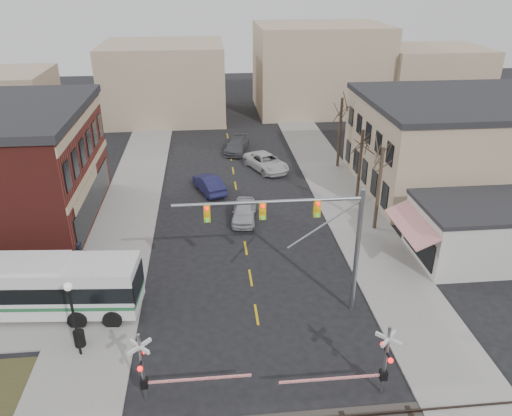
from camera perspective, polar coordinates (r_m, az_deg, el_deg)
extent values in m
plane|color=black|center=(29.17, 0.47, -14.48)|extent=(160.00, 160.00, 0.00)
cube|color=gray|center=(46.69, -13.91, 1.15)|extent=(5.00, 60.00, 0.12)
cube|color=gray|center=(47.69, 9.27, 2.11)|extent=(5.00, 60.00, 0.12)
cube|color=tan|center=(41.93, -18.48, 4.01)|extent=(0.10, 15.00, 0.50)
cube|color=tan|center=(40.70, -19.28, 9.38)|extent=(0.10, 15.00, 0.70)
cube|color=black|center=(42.86, -18.03, 0.91)|extent=(0.08, 13.00, 2.60)
cube|color=tan|center=(50.97, 23.41, 6.59)|extent=(20.00, 15.00, 8.00)
cube|color=#262628|center=(49.90, 24.27, 11.19)|extent=(20.30, 15.30, 0.50)
cube|color=beige|center=(38.40, 23.75, -2.68)|extent=(8.00, 6.00, 4.00)
cube|color=#262628|center=(37.51, 24.32, 0.22)|extent=(8.20, 6.20, 0.30)
cube|color=red|center=(35.89, 17.31, -1.76)|extent=(1.68, 6.00, 0.87)
cylinder|color=#382B21|center=(39.64, 13.84, 2.11)|extent=(0.28, 0.28, 6.75)
cylinder|color=#382B21|center=(45.08, 11.79, 4.90)|extent=(0.28, 0.28, 6.30)
cylinder|color=#382B21|center=(52.26, 9.55, 8.47)|extent=(0.28, 0.28, 7.20)
cube|color=silver|center=(32.71, -24.97, -8.07)|extent=(13.61, 4.00, 3.02)
cube|color=black|center=(32.59, -25.04, -7.75)|extent=(13.65, 4.04, 1.01)
cube|color=#216336|center=(33.06, -24.76, -9.05)|extent=(13.65, 4.04, 0.22)
cylinder|color=black|center=(33.45, -24.53, -10.08)|extent=(1.35, 2.99, 1.12)
cylinder|color=gray|center=(29.48, 11.45, -5.07)|extent=(0.28, 0.28, 8.00)
cylinder|color=gray|center=(26.81, 1.43, 0.70)|extent=(10.37, 0.20, 0.20)
cube|color=gold|center=(27.47, 6.98, -0.01)|extent=(0.35, 0.30, 1.00)
cube|color=gold|center=(26.99, 0.75, -0.29)|extent=(0.35, 0.30, 1.00)
cube|color=gold|center=(26.85, -5.62, -0.57)|extent=(0.35, 0.30, 1.00)
cylinder|color=gray|center=(24.96, -12.85, -17.45)|extent=(0.16, 0.16, 4.00)
cube|color=silver|center=(24.11, -13.16, -15.18)|extent=(1.00, 1.00, 0.18)
cube|color=silver|center=(24.11, -13.16, -15.18)|extent=(1.00, 1.00, 0.18)
sphere|color=#FF0C0C|center=(24.23, -13.11, -17.46)|extent=(0.26, 0.26, 0.26)
sphere|color=#FF0C0C|center=(25.04, -12.83, -15.75)|extent=(0.26, 0.26, 0.26)
cube|color=black|center=(25.57, -12.65, -18.93)|extent=(0.35, 0.35, 0.50)
cube|color=#FF0C0C|center=(25.35, -6.49, -18.83)|extent=(5.00, 0.10, 0.10)
cylinder|color=gray|center=(25.53, 14.57, -16.51)|extent=(0.16, 0.16, 4.00)
cube|color=silver|center=(24.70, 14.91, -14.26)|extent=(1.00, 1.00, 0.18)
cube|color=silver|center=(24.70, 14.91, -14.26)|extent=(1.00, 1.00, 0.18)
sphere|color=#FF0C0C|center=(24.83, 15.13, -16.48)|extent=(0.26, 0.26, 0.26)
sphere|color=#FF0C0C|center=(25.59, 14.28, -14.87)|extent=(0.26, 0.26, 0.26)
cube|color=black|center=(26.13, 14.34, -17.98)|extent=(0.35, 0.35, 0.50)
cube|color=#FF0C0C|center=(25.46, 8.52, -18.74)|extent=(5.00, 0.10, 0.10)
cylinder|color=black|center=(28.20, -19.99, -12.21)|extent=(0.14, 0.14, 4.18)
sphere|color=silver|center=(26.95, -20.70, -8.42)|extent=(0.44, 0.44, 0.44)
cylinder|color=black|center=(29.76, -19.52, -13.86)|extent=(0.60, 0.60, 0.93)
imported|color=#A6A7AB|center=(41.08, -1.38, -0.40)|extent=(2.50, 4.86, 1.58)
imported|color=#191940|center=(46.59, -5.39, 2.77)|extent=(3.25, 5.20, 1.62)
imported|color=silver|center=(51.76, 1.17, 5.26)|extent=(4.87, 6.48, 1.64)
imported|color=#45464A|center=(57.15, -2.22, 7.18)|extent=(3.46, 5.66, 1.53)
imported|color=#4E413F|center=(32.45, -17.71, -8.87)|extent=(0.61, 0.78, 1.91)
imported|color=#2B374C|center=(36.55, -19.34, -5.01)|extent=(1.15, 1.16, 1.89)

